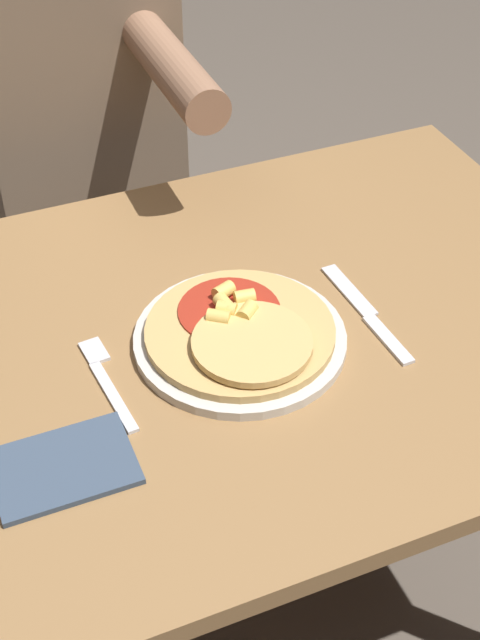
% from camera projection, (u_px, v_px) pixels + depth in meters
% --- Properties ---
extents(ground_plane, '(8.00, 8.00, 0.00)m').
position_uv_depth(ground_plane, '(252.00, 615.00, 1.67)').
color(ground_plane, brown).
extents(dining_table, '(1.02, 0.76, 0.73)m').
position_uv_depth(dining_table, '(256.00, 389.00, 1.28)').
color(dining_table, olive).
rests_on(dining_table, ground_plane).
extents(plate, '(0.28, 0.28, 0.01)m').
position_uv_depth(plate, '(240.00, 339.00, 1.16)').
color(plate, beige).
rests_on(plate, dining_table).
extents(pizza, '(0.25, 0.25, 0.04)m').
position_uv_depth(pizza, '(241.00, 331.00, 1.14)').
color(pizza, tan).
rests_on(pizza, plate).
extents(fork, '(0.03, 0.18, 0.00)m').
position_uv_depth(fork, '(105.00, 378.00, 1.11)').
color(fork, silver).
rests_on(fork, dining_table).
extents(knife, '(0.03, 0.22, 0.00)m').
position_uv_depth(knife, '(368.00, 314.00, 1.20)').
color(knife, silver).
rests_on(knife, dining_table).
extents(napkin, '(0.16, 0.11, 0.01)m').
position_uv_depth(napkin, '(64.00, 467.00, 1.00)').
color(napkin, '#38475B').
rests_on(napkin, dining_table).
extents(person_diner, '(0.34, 0.52, 1.25)m').
position_uv_depth(person_diner, '(80.00, 117.00, 1.62)').
color(person_diner, '#2D2D38').
rests_on(person_diner, ground_plane).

